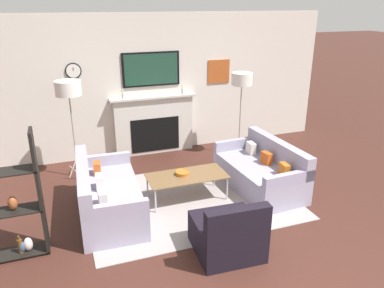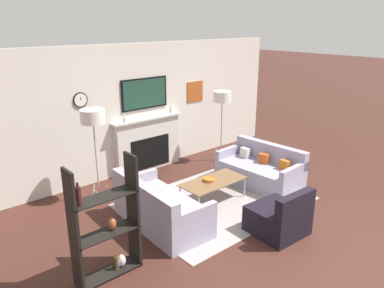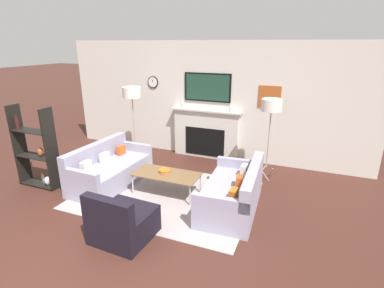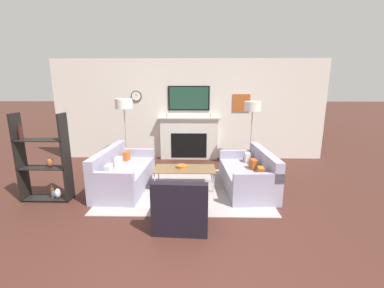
{
  "view_description": "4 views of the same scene",
  "coord_description": "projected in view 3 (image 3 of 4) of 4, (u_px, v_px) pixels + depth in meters",
  "views": [
    {
      "loc": [
        -1.69,
        -2.47,
        2.88
      ],
      "look_at": [
        0.23,
        2.87,
        0.71
      ],
      "focal_mm": 35.0,
      "sensor_mm": 36.0,
      "label": 1
    },
    {
      "loc": [
        -4.31,
        -1.98,
        3.12
      ],
      "look_at": [
        -0.11,
        2.88,
        1.0
      ],
      "focal_mm": 35.0,
      "sensor_mm": 36.0,
      "label": 2
    },
    {
      "loc": [
        2.27,
        -2.0,
        2.65
      ],
      "look_at": [
        0.28,
        2.9,
        0.85
      ],
      "focal_mm": 28.0,
      "sensor_mm": 36.0,
      "label": 3
    },
    {
      "loc": [
        0.22,
        -2.45,
        2.02
      ],
      "look_at": [
        0.12,
        2.61,
        0.85
      ],
      "focal_mm": 24.0,
      "sensor_mm": 36.0,
      "label": 4
    }
  ],
  "objects": [
    {
      "name": "couch_left",
      "position": [
        109.0,
        170.0,
        5.83
      ],
      "size": [
        0.9,
        1.74,
        0.8
      ],
      "color": "#9690A9",
      "rests_on": "ground_plane"
    },
    {
      "name": "floor_lamp_left",
      "position": [
        132.0,
        93.0,
        6.8
      ],
      "size": [
        0.42,
        0.42,
        1.7
      ],
      "color": "#9E998E",
      "rests_on": "ground_plane"
    },
    {
      "name": "area_rug",
      "position": [
        167.0,
        195.0,
        5.48
      ],
      "size": [
        3.1,
        2.3,
        0.01
      ],
      "color": "gray",
      "rests_on": "ground_plane"
    },
    {
      "name": "ground_plane",
      "position": [
        74.0,
        287.0,
        3.42
      ],
      "size": [
        60.0,
        60.0,
        0.0
      ],
      "primitive_type": "plane",
      "color": "#3F2019"
    },
    {
      "name": "decorative_bowl",
      "position": [
        165.0,
        171.0,
        5.45
      ],
      "size": [
        0.21,
        0.21,
        0.06
      ],
      "color": "#BC6224",
      "rests_on": "coffee_table"
    },
    {
      "name": "couch_right",
      "position": [
        234.0,
        194.0,
        4.95
      ],
      "size": [
        0.94,
        1.67,
        0.78
      ],
      "color": "#9690A9",
      "rests_on": "ground_plane"
    },
    {
      "name": "fireplace_wall",
      "position": [
        208.0,
        106.0,
        7.02
      ],
      "size": [
        7.37,
        0.28,
        2.7
      ],
      "color": "silver",
      "rests_on": "ground_plane"
    },
    {
      "name": "armchair",
      "position": [
        122.0,
        223.0,
        4.18
      ],
      "size": [
        0.8,
        0.79,
        0.76
      ],
      "color": "black",
      "rests_on": "ground_plane"
    },
    {
      "name": "shelf_unit",
      "position": [
        36.0,
        152.0,
        5.64
      ],
      "size": [
        0.85,
        0.28,
        1.56
      ],
      "color": "black",
      "rests_on": "ground_plane"
    },
    {
      "name": "floor_lamp_right",
      "position": [
        272.0,
        106.0,
        5.71
      ],
      "size": [
        0.39,
        0.39,
        1.64
      ],
      "color": "#9E998E",
      "rests_on": "ground_plane"
    },
    {
      "name": "coffee_table",
      "position": [
        166.0,
        175.0,
        5.41
      ],
      "size": [
        1.21,
        0.58,
        0.4
      ],
      "color": "brown",
      "rests_on": "ground_plane"
    }
  ]
}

